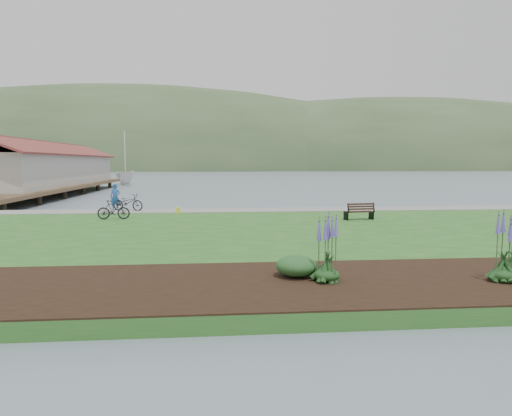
% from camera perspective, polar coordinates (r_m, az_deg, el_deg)
% --- Properties ---
extents(ground, '(600.00, 600.00, 0.00)m').
position_cam_1_polar(ground, '(20.88, 2.98, -3.34)').
color(ground, slate).
rests_on(ground, ground).
extents(lawn, '(34.00, 20.00, 0.40)m').
position_cam_1_polar(lawn, '(18.89, 3.84, -3.69)').
color(lawn, '#285E21').
rests_on(lawn, ground).
extents(shoreline_path, '(34.00, 2.20, 0.03)m').
position_cam_1_polar(shoreline_path, '(27.62, 0.96, -0.23)').
color(shoreline_path, gray).
rests_on(shoreline_path, lawn).
extents(garden_bed, '(24.00, 4.40, 0.04)m').
position_cam_1_polar(garden_bed, '(12.49, 23.60, -8.07)').
color(garden_bed, black).
rests_on(garden_bed, lawn).
extents(far_hillside, '(580.00, 80.00, 38.00)m').
position_cam_1_polar(far_hillside, '(191.81, 1.73, 4.78)').
color(far_hillside, '#37532E').
rests_on(far_hillside, ground).
extents(pier_pavilion, '(8.00, 36.00, 5.40)m').
position_cam_1_polar(pier_pavilion, '(50.88, -24.83, 4.49)').
color(pier_pavilion, '#4C3826').
rests_on(pier_pavilion, ground).
extents(park_bench, '(1.50, 0.78, 0.89)m').
position_cam_1_polar(park_bench, '(23.55, 12.82, -0.37)').
color(park_bench, black).
rests_on(park_bench, lawn).
extents(person, '(0.71, 0.52, 1.88)m').
position_cam_1_polar(person, '(28.61, -17.20, 1.58)').
color(person, '#215399').
rests_on(person, lawn).
extents(bicycle_a, '(1.31, 2.07, 1.02)m').
position_cam_1_polar(bicycle_a, '(28.19, -15.72, 0.69)').
color(bicycle_a, black).
rests_on(bicycle_a, lawn).
extents(bicycle_b, '(0.52, 1.62, 0.97)m').
position_cam_1_polar(bicycle_b, '(24.23, -17.38, -0.22)').
color(bicycle_b, black).
rests_on(bicycle_b, lawn).
extents(sailboat, '(12.76, 12.83, 24.63)m').
position_cam_1_polar(sailboat, '(68.39, -15.96, 2.78)').
color(sailboat, silver).
rests_on(sailboat, ground).
extents(pannier, '(0.21, 0.32, 0.33)m').
position_cam_1_polar(pannier, '(26.35, -9.71, -0.27)').
color(pannier, yellow).
rests_on(pannier, lawn).
extents(echium_0, '(0.62, 0.62, 1.94)m').
position_cam_1_polar(echium_0, '(12.49, 28.65, -4.56)').
color(echium_0, '#153A16').
rests_on(echium_0, garden_bed).
extents(echium_4, '(0.62, 0.62, 1.91)m').
position_cam_1_polar(echium_4, '(11.08, 8.92, -5.00)').
color(echium_4, '#153A16').
rests_on(echium_4, garden_bed).
extents(shrub_0, '(1.04, 1.04, 0.52)m').
position_cam_1_polar(shrub_0, '(11.60, 5.07, -7.22)').
color(shrub_0, '#1E4C21').
rests_on(shrub_0, garden_bed).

